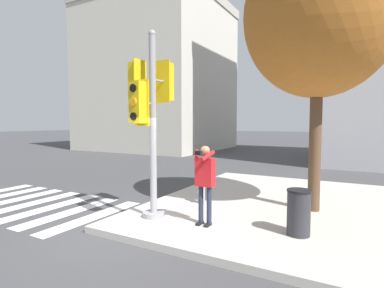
% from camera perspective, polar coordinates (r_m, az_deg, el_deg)
% --- Properties ---
extents(ground_plane, '(160.00, 160.00, 0.00)m').
position_cam_1_polar(ground_plane, '(7.13, -13.86, -15.60)').
color(ground_plane, '#424244').
extents(sidewalk_corner, '(8.00, 8.00, 0.15)m').
position_cam_1_polar(sidewalk_corner, '(8.79, 21.16, -11.45)').
color(sidewalk_corner, '#BCB7AD').
rests_on(sidewalk_corner, ground_plane).
extents(crosswalk_stripes, '(5.59, 3.13, 0.01)m').
position_cam_1_polar(crosswalk_stripes, '(10.19, -28.23, -9.96)').
color(crosswalk_stripes, silver).
rests_on(crosswalk_stripes, ground_plane).
extents(traffic_signal_pole, '(0.92, 1.33, 4.35)m').
position_cam_1_polar(traffic_signal_pole, '(7.10, -8.13, 6.70)').
color(traffic_signal_pole, '#939399').
rests_on(traffic_signal_pole, sidewalk_corner).
extents(person_photographer, '(0.50, 0.53, 1.74)m').
position_cam_1_polar(person_photographer, '(6.55, 2.45, -6.38)').
color(person_photographer, black).
rests_on(person_photographer, sidewalk_corner).
extents(street_tree, '(3.65, 3.65, 6.87)m').
position_cam_1_polar(street_tree, '(8.53, 23.01, 21.55)').
color(street_tree, brown).
rests_on(street_tree, sidewalk_corner).
extents(fire_hydrant, '(0.19, 0.25, 0.70)m').
position_cam_1_polar(fire_hydrant, '(8.41, 1.82, -8.91)').
color(fire_hydrant, '#99999E').
rests_on(fire_hydrant, sidewalk_corner).
extents(trash_bin, '(0.47, 0.47, 0.92)m').
position_cam_1_polar(trash_bin, '(6.44, 19.66, -12.15)').
color(trash_bin, '#2D2D33').
rests_on(trash_bin, sidewalk_corner).
extents(building_left, '(11.63, 11.00, 13.31)m').
position_cam_1_polar(building_left, '(28.68, -6.39, 12.61)').
color(building_left, beige).
rests_on(building_left, ground_plane).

